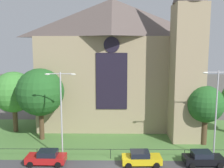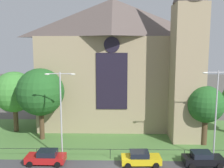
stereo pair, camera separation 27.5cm
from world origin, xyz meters
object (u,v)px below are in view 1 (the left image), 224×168
tree_left_far (14,92)px  tree_right_near (205,105)px  streetlamp_near (61,106)px  parked_car_red (47,157)px  parked_car_black (203,158)px  church_building (117,61)px  streetlamp_far (216,105)px  tree_left_near (40,92)px  parked_car_yellow (141,158)px

tree_left_far → tree_right_near: tree_left_far is taller
streetlamp_near → parked_car_red: 5.73m
parked_car_red → parked_car_black: size_ratio=0.99×
tree_right_near → church_building: bearing=140.6°
tree_right_near → parked_car_black: tree_right_near is taller
streetlamp_far → parked_car_red: size_ratio=2.38×
tree_left_near → parked_car_yellow: size_ratio=2.28×
church_building → tree_right_near: size_ratio=3.38×
church_building → streetlamp_near: (-6.20, -13.87, -4.14)m
streetlamp_far → church_building: bearing=127.9°
streetlamp_far → parked_car_black: (-1.64, -1.35, -5.48)m
tree_left_far → tree_right_near: (26.32, -4.76, -0.68)m
tree_left_near → streetlamp_near: streetlamp_near is taller
tree_left_near → church_building: bearing=36.6°
tree_right_near → streetlamp_far: streetlamp_far is taller
parked_car_yellow → tree_left_far: bearing=146.4°
tree_right_near → streetlamp_far: (-0.43, -4.65, 0.97)m
tree_left_far → streetlamp_far: bearing=-20.0°
streetlamp_near → tree_left_near: bearing=123.2°
parked_car_yellow → streetlamp_far: bearing=7.5°
streetlamp_far → streetlamp_near: bearing=180.0°
tree_right_near → streetlamp_near: (-17.42, -4.65, 0.87)m
church_building → streetlamp_near: 15.75m
tree_right_near → parked_car_yellow: 11.50m
streetlamp_far → tree_right_near: bearing=84.8°
church_building → tree_left_far: (-15.11, -4.45, -4.33)m
tree_left_near → parked_car_yellow: 15.98m
streetlamp_near → parked_car_yellow: 10.36m
streetlamp_near → streetlamp_far: (16.99, 0.00, 0.10)m
streetlamp_far → parked_car_yellow: size_ratio=2.36×
parked_car_red → parked_car_yellow: 10.19m
parked_car_red → parked_car_black: bearing=-179.5°
streetlamp_far → parked_car_yellow: 10.01m
streetlamp_near → streetlamp_far: 16.99m
tree_left_near → parked_car_black: 21.63m
streetlamp_near → parked_car_black: 16.32m
tree_left_near → tree_left_far: bearing=146.5°
tree_left_far → parked_car_yellow: bearing=-31.5°
tree_left_far → tree_left_near: bearing=-33.5°
streetlamp_near → parked_car_black: (15.35, -1.35, -5.38)m
church_building → parked_car_black: (9.15, -15.21, -9.53)m
tree_left_near → parked_car_black: size_ratio=2.29×
streetlamp_far → parked_car_red: streetlamp_far is taller
tree_left_near → parked_car_black: bearing=-21.3°
tree_right_near → streetlamp_near: size_ratio=0.78×
parked_car_red → parked_car_yellow: same height
parked_car_red → parked_car_yellow: size_ratio=0.99×
tree_left_far → streetlamp_near: bearing=-46.6°
streetlamp_far → parked_car_red: bearing=-175.9°
church_building → parked_car_red: size_ratio=6.16×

